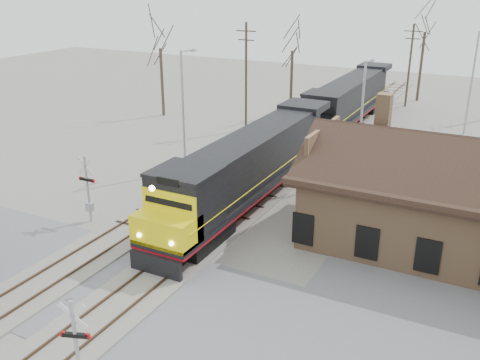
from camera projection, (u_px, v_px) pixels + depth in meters
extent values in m
plane|color=gray|center=(130.00, 297.00, 25.08)|extent=(140.00, 140.00, 0.00)
cube|color=slate|center=(130.00, 296.00, 25.07)|extent=(60.00, 9.00, 0.03)
cube|color=gray|center=(265.00, 190.00, 37.49)|extent=(3.40, 90.00, 0.12)
cube|color=#473323|center=(256.00, 186.00, 37.76)|extent=(0.08, 90.00, 0.14)
cube|color=#473323|center=(274.00, 190.00, 37.14)|extent=(0.08, 90.00, 0.14)
cube|color=gray|center=(210.00, 179.00, 39.43)|extent=(3.40, 90.00, 0.12)
cube|color=#473323|center=(201.00, 176.00, 39.69)|extent=(0.08, 90.00, 0.14)
cube|color=#473323|center=(218.00, 179.00, 39.08)|extent=(0.08, 90.00, 0.14)
cube|color=#A17753|center=(442.00, 213.00, 29.14)|extent=(14.00, 8.00, 4.00)
cube|color=black|center=(447.00, 177.00, 28.39)|extent=(15.20, 9.20, 0.30)
cube|color=black|center=(443.00, 172.00, 26.13)|extent=(15.00, 4.71, 2.66)
cube|color=black|center=(455.00, 147.00, 29.94)|extent=(15.00, 4.71, 2.66)
cube|color=#A17753|center=(383.00, 113.00, 30.39)|extent=(0.80, 0.80, 2.20)
cube|color=black|center=(197.00, 235.00, 29.78)|extent=(2.68, 4.29, 1.07)
cube|color=black|center=(292.00, 162.00, 41.33)|extent=(2.68, 4.29, 1.07)
cube|color=black|center=(252.00, 181.00, 35.25)|extent=(3.21, 21.43, 0.38)
cube|color=maroon|center=(252.00, 184.00, 35.33)|extent=(3.23, 21.43, 0.13)
cube|color=black|center=(261.00, 151.00, 35.77)|extent=(2.79, 15.54, 3.00)
cube|color=black|center=(186.00, 199.00, 28.08)|extent=(3.21, 3.00, 3.00)
cube|color=yellow|center=(167.00, 228.00, 26.90)|extent=(3.21, 1.93, 1.50)
cube|color=black|center=(156.00, 266.00, 26.59)|extent=(3.00, 0.25, 1.07)
cylinder|color=#FFF2CC|center=(152.00, 188.00, 25.18)|extent=(0.30, 0.10, 0.30)
cube|color=black|center=(326.00, 137.00, 47.96)|extent=(2.68, 4.29, 1.07)
cube|color=black|center=(366.00, 105.00, 59.50)|extent=(2.68, 4.29, 1.07)
cube|color=black|center=(349.00, 111.00, 53.42)|extent=(3.21, 21.43, 0.38)
cube|color=maroon|center=(349.00, 113.00, 53.51)|extent=(3.23, 21.43, 0.13)
cube|color=black|center=(354.00, 92.00, 53.94)|extent=(2.79, 15.54, 3.00)
cube|color=black|center=(324.00, 111.00, 46.26)|extent=(3.21, 3.00, 3.00)
cube|color=black|center=(316.00, 126.00, 45.07)|extent=(3.21, 1.93, 1.50)
cube|color=black|center=(310.00, 148.00, 44.77)|extent=(3.00, 0.25, 1.07)
cylinder|color=#A5A8AD|center=(77.00, 349.00, 18.53)|extent=(0.14, 0.14, 3.94)
cube|color=silver|center=(73.00, 316.00, 18.04)|extent=(0.98, 0.39, 1.03)
cube|color=silver|center=(73.00, 316.00, 18.04)|extent=(0.98, 0.39, 1.03)
cube|color=black|center=(75.00, 335.00, 18.32)|extent=(0.88, 0.44, 0.15)
cylinder|color=#B20C0C|center=(63.00, 334.00, 18.37)|extent=(0.25, 0.16, 0.24)
cylinder|color=#B20C0C|center=(87.00, 336.00, 18.26)|extent=(0.25, 0.16, 0.24)
cylinder|color=#A5A8AD|center=(88.00, 189.00, 32.06)|extent=(0.15, 0.15, 4.20)
cube|color=silver|center=(85.00, 166.00, 31.53)|extent=(1.10, 0.06, 1.10)
cube|color=silver|center=(85.00, 166.00, 31.53)|extent=(1.10, 0.06, 1.10)
cube|color=black|center=(87.00, 180.00, 31.84)|extent=(0.95, 0.17, 0.16)
cylinder|color=#B20C0C|center=(93.00, 181.00, 31.64)|extent=(0.25, 0.08, 0.25)
cylinder|color=#B20C0C|center=(81.00, 178.00, 32.03)|extent=(0.25, 0.08, 0.25)
cube|color=#A5A8AD|center=(90.00, 207.00, 32.47)|extent=(0.42, 0.31, 0.52)
cylinder|color=#A5A8AD|center=(183.00, 113.00, 39.65)|extent=(0.18, 0.18, 9.12)
cylinder|color=#A5A8AD|center=(188.00, 50.00, 38.80)|extent=(0.12, 1.80, 0.12)
cube|color=#A5A8AD|center=(194.00, 51.00, 39.50)|extent=(0.25, 0.50, 0.12)
cylinder|color=#A5A8AD|center=(361.00, 123.00, 37.71)|extent=(0.18, 0.18, 8.71)
cylinder|color=#A5A8AD|center=(369.00, 61.00, 36.94)|extent=(0.12, 1.80, 0.12)
cube|color=#A5A8AD|center=(372.00, 60.00, 37.63)|extent=(0.25, 0.50, 0.12)
cylinder|color=#A5A8AD|center=(471.00, 84.00, 49.27)|extent=(0.18, 0.18, 9.50)
cylinder|color=#A5A8AD|center=(480.00, 31.00, 48.36)|extent=(0.12, 1.80, 0.12)
cylinder|color=#382D23|center=(246.00, 78.00, 50.33)|extent=(0.24, 0.24, 10.17)
cube|color=#382D23|center=(246.00, 31.00, 48.79)|extent=(2.00, 0.10, 0.10)
cube|color=#382D23|center=(246.00, 40.00, 49.08)|extent=(1.60, 0.10, 0.10)
cylinder|color=#382D23|center=(409.00, 66.00, 59.99)|extent=(0.24, 0.24, 9.20)
cube|color=#382D23|center=(413.00, 31.00, 58.63)|extent=(2.00, 0.10, 0.10)
cube|color=#382D23|center=(413.00, 39.00, 58.92)|extent=(1.60, 0.10, 0.10)
cylinder|color=#382D23|center=(162.00, 82.00, 56.48)|extent=(0.32, 0.32, 7.08)
cylinder|color=#382D23|center=(291.00, 84.00, 56.34)|extent=(0.32, 0.32, 6.85)
cylinder|color=#382D23|center=(421.00, 67.00, 63.03)|extent=(0.32, 0.32, 8.05)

